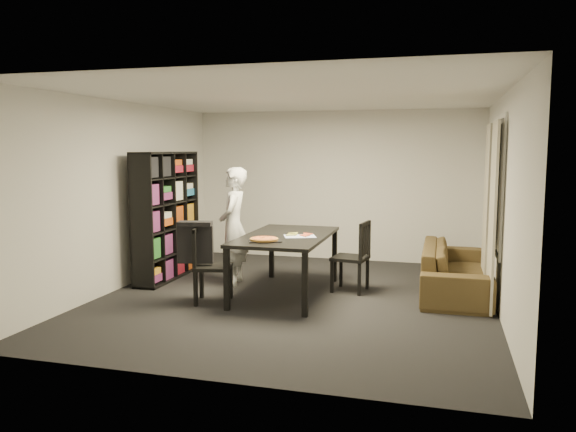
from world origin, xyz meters
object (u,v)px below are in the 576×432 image
(baking_tray, at_px, (265,240))
(sofa, at_px, (456,269))
(person, at_px, (234,226))
(chair_right, at_px, (357,252))
(chair_left, at_px, (206,260))
(dining_table, at_px, (286,240))
(pepperoni_pizza, at_px, (264,239))
(bookshelf, at_px, (167,216))

(baking_tray, bearing_deg, sofa, 28.19)
(person, xyz_separation_m, sofa, (3.08, 0.35, -0.52))
(chair_right, bearing_deg, baking_tray, -39.17)
(chair_left, relative_size, person, 0.57)
(dining_table, bearing_deg, chair_right, 24.11)
(chair_left, xyz_separation_m, person, (-0.01, 1.01, 0.29))
(person, distance_m, baking_tray, 1.17)
(chair_left, relative_size, baking_tray, 2.41)
(chair_right, relative_size, pepperoni_pizza, 2.77)
(chair_left, distance_m, chair_right, 2.05)
(chair_left, relative_size, chair_right, 0.99)
(baking_tray, relative_size, pepperoni_pizza, 1.14)
(dining_table, height_order, chair_right, chair_right)
(pepperoni_pizza, bearing_deg, sofa, 28.77)
(bookshelf, relative_size, chair_left, 1.97)
(chair_left, xyz_separation_m, sofa, (3.07, 1.36, -0.23))
(person, distance_m, pepperoni_pizza, 1.20)
(dining_table, distance_m, sofa, 2.34)
(chair_left, height_order, chair_right, chair_right)
(dining_table, relative_size, person, 1.15)
(person, bearing_deg, pepperoni_pizza, 28.91)
(chair_left, relative_size, sofa, 0.43)
(person, distance_m, sofa, 3.14)
(chair_left, bearing_deg, pepperoni_pizza, -96.71)
(chair_right, bearing_deg, pepperoni_pizza, -38.21)
(baking_tray, bearing_deg, bookshelf, 152.20)
(baking_tray, distance_m, sofa, 2.68)
(baking_tray, distance_m, pepperoni_pizza, 0.04)
(chair_right, xyz_separation_m, pepperoni_pizza, (-1.01, -0.95, 0.28))
(bookshelf, xyz_separation_m, baking_tray, (1.86, -0.98, -0.14))
(bookshelf, height_order, dining_table, bookshelf)
(chair_left, bearing_deg, chair_right, -72.65)
(bookshelf, height_order, chair_left, bookshelf)
(person, relative_size, pepperoni_pizza, 4.81)
(dining_table, height_order, person, person)
(person, relative_size, sofa, 0.76)
(bookshelf, distance_m, chair_left, 1.61)
(dining_table, distance_m, chair_left, 1.10)
(bookshelf, xyz_separation_m, dining_table, (1.98, -0.45, -0.21))
(person, bearing_deg, baking_tray, 29.67)
(bookshelf, distance_m, person, 1.11)
(chair_right, bearing_deg, dining_table, -57.36)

